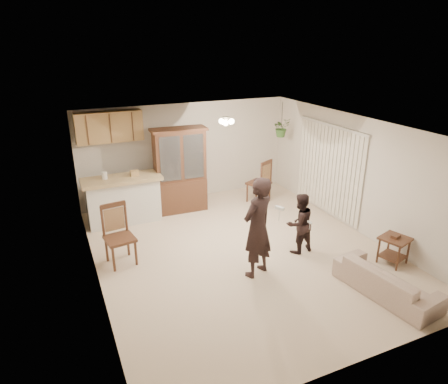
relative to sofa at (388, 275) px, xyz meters
name	(u,v)px	position (x,y,z in m)	size (l,w,h in m)	color
floor	(241,252)	(-1.56, 2.24, -0.37)	(6.50, 6.50, 0.00)	#C6B096
ceiling	(244,128)	(-1.56, 2.24, 2.13)	(5.50, 6.50, 0.02)	white
wall_back	(187,152)	(-1.56, 5.49, 0.88)	(5.50, 0.02, 2.50)	beige
wall_front	(364,283)	(-1.56, -1.01, 0.88)	(5.50, 0.02, 2.50)	beige
wall_left	(91,218)	(-4.31, 2.24, 0.88)	(0.02, 6.50, 2.50)	beige
wall_right	(357,175)	(1.19, 2.24, 0.88)	(0.02, 6.50, 2.50)	beige
breakfast_bar	(124,202)	(-3.41, 4.59, 0.13)	(1.60, 0.55, 1.00)	silver
bar_top	(121,179)	(-3.41, 4.59, 0.68)	(1.75, 0.70, 0.08)	tan
upper_cabinets	(109,127)	(-3.46, 5.31, 1.73)	(1.50, 0.34, 0.70)	olive
vertical_blinds	(328,170)	(1.15, 3.14, 0.73)	(0.06, 2.30, 2.10)	silver
ceiling_fixture	(226,121)	(-1.36, 3.44, 2.03)	(0.36, 0.36, 0.20)	#FFEBBF
hanging_plant	(281,128)	(0.74, 4.64, 1.48)	(0.43, 0.37, 0.48)	#275C24
plant_cord	(282,115)	(0.74, 4.64, 1.81)	(0.01, 0.01, 0.65)	black
sofa	(388,275)	(0.00, 0.00, 0.00)	(1.87, 0.73, 0.73)	beige
adult	(258,229)	(-1.67, 1.43, 0.53)	(0.66, 0.43, 1.80)	black
child	(300,221)	(-0.52, 1.80, 0.31)	(0.66, 0.51, 1.35)	black
china_hutch	(180,171)	(-1.99, 4.72, 0.65)	(1.32, 0.55, 2.06)	#3C2616
side_table	(393,250)	(0.86, 0.70, -0.09)	(0.60, 0.60, 0.59)	#3C2616
chair_bar	(121,248)	(-3.82, 2.78, -0.04)	(0.58, 0.58, 1.16)	#3C2616
chair_hutch_left	(175,199)	(-2.12, 4.88, -0.11)	(0.56, 0.56, 0.91)	#3C2616
chair_hutch_right	(258,190)	(0.02, 4.44, -0.04)	(0.68, 0.68, 1.14)	#3C2616
controller_adult	(279,208)	(-1.49, 1.03, 1.05)	(0.05, 0.16, 0.05)	silver
controller_child	(310,222)	(-0.49, 1.52, 0.39)	(0.03, 0.11, 0.03)	silver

